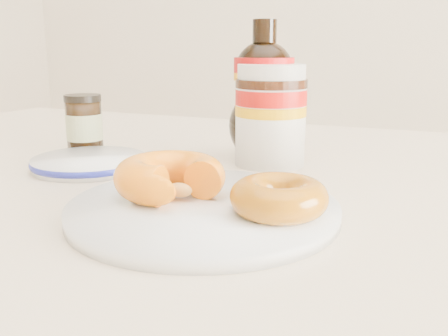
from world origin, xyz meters
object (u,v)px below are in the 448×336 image
at_px(plate, 203,209).
at_px(donut_whole, 279,197).
at_px(donut_bitten, 170,177).
at_px(dining_table, 212,238).
at_px(dark_jar, 84,124).
at_px(blue_rim_saucer, 90,162).
at_px(nutella_jar, 271,111).
at_px(syrup_bottle, 263,91).

bearing_deg(plate, donut_whole, -1.98).
bearing_deg(donut_bitten, donut_whole, -8.62).
bearing_deg(dining_table, dark_jar, 167.74).
relative_size(donut_whole, blue_rim_saucer, 0.58).
relative_size(plate, nutella_jar, 1.92).
xyz_separation_m(donut_bitten, nutella_jar, (0.03, 0.22, 0.04)).
xyz_separation_m(dining_table, dark_jar, (-0.23, 0.05, 0.13)).
bearing_deg(donut_bitten, syrup_bottle, 84.27).
bearing_deg(dining_table, syrup_bottle, 76.71).
height_order(donut_whole, dark_jar, dark_jar).
bearing_deg(donut_bitten, nutella_jar, 78.44).
xyz_separation_m(donut_bitten, donut_whole, (0.11, -0.01, -0.00)).
height_order(plate, donut_bitten, donut_bitten).
bearing_deg(nutella_jar, donut_whole, -70.05).
height_order(donut_whole, nutella_jar, nutella_jar).
height_order(donut_bitten, syrup_bottle, syrup_bottle).
distance_m(nutella_jar, dark_jar, 0.28).
xyz_separation_m(syrup_bottle, blue_rim_saucer, (-0.19, -0.15, -0.09)).
bearing_deg(plate, donut_bitten, 167.98).
relative_size(dining_table, blue_rim_saucer, 9.32).
bearing_deg(donut_whole, nutella_jar, 109.95).
xyz_separation_m(donut_whole, blue_rim_saucer, (-0.29, 0.11, -0.02)).
bearing_deg(dining_table, plate, -68.24).
bearing_deg(syrup_bottle, nutella_jar, -55.58).
relative_size(dining_table, syrup_bottle, 7.34).
bearing_deg(dark_jar, donut_whole, -28.03).
height_order(donut_whole, syrup_bottle, syrup_bottle).
distance_m(donut_whole, blue_rim_saucer, 0.31).
relative_size(nutella_jar, dark_jar, 1.55).
height_order(plate, blue_rim_saucer, blue_rim_saucer).
bearing_deg(dining_table, blue_rim_saucer, -169.50).
distance_m(syrup_bottle, blue_rim_saucer, 0.25).
relative_size(plate, donut_bitten, 2.33).
distance_m(dining_table, syrup_bottle, 0.21).
height_order(nutella_jar, dark_jar, nutella_jar).
distance_m(dining_table, blue_rim_saucer, 0.19).
bearing_deg(dining_table, nutella_jar, 60.49).
height_order(dining_table, plate, plate).
height_order(dark_jar, blue_rim_saucer, dark_jar).
distance_m(plate, blue_rim_saucer, 0.24).
bearing_deg(blue_rim_saucer, nutella_jar, 28.74).
bearing_deg(donut_whole, blue_rim_saucer, 158.95).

